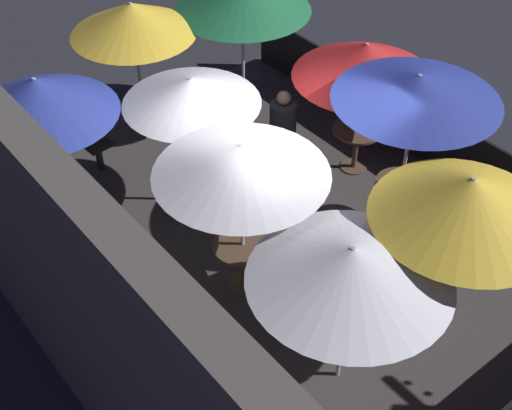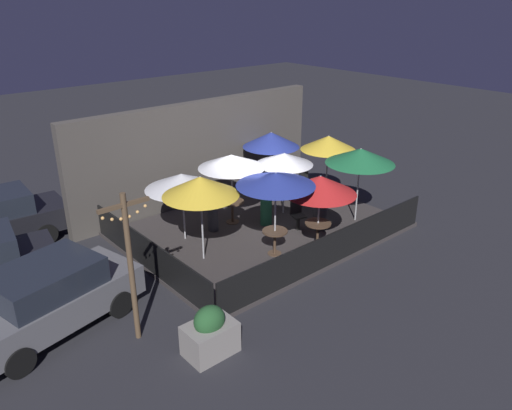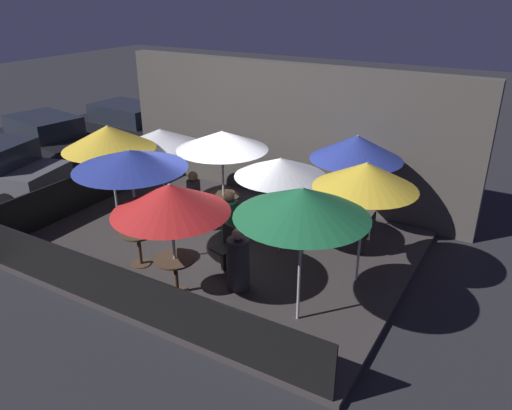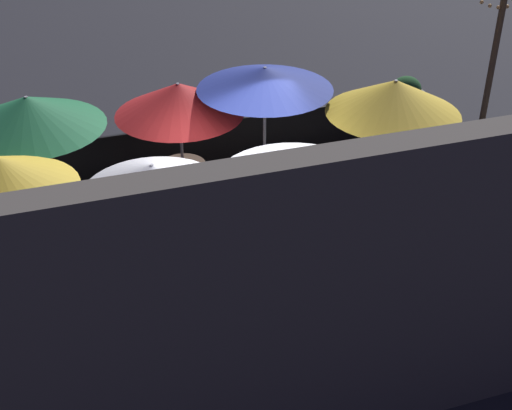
{
  "view_description": "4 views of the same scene",
  "coord_description": "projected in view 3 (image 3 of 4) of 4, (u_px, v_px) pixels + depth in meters",
  "views": [
    {
      "loc": [
        -5.55,
        4.79,
        7.12
      ],
      "look_at": [
        -0.14,
        0.45,
        1.05
      ],
      "focal_mm": 50.0,
      "sensor_mm": 36.0,
      "label": 1
    },
    {
      "loc": [
        -9.47,
        -10.73,
        6.98
      ],
      "look_at": [
        -0.46,
        -0.28,
        1.11
      ],
      "focal_mm": 35.0,
      "sensor_mm": 36.0,
      "label": 2
    },
    {
      "loc": [
        5.68,
        -8.04,
        5.4
      ],
      "look_at": [
        0.82,
        0.27,
        1.13
      ],
      "focal_mm": 35.0,
      "sensor_mm": 36.0,
      "label": 3
    },
    {
      "loc": [
        2.56,
        8.39,
        6.56
      ],
      "look_at": [
        -0.18,
        0.07,
        1.14
      ],
      "focal_mm": 50.0,
      "sensor_mm": 36.0,
      "label": 4
    }
  ],
  "objects": [
    {
      "name": "patio_deck",
      "position": [
        218.0,
        245.0,
        11.13
      ],
      "size": [
        8.15,
        6.08,
        0.12
      ],
      "color": "#383333",
      "rests_on": "ground_plane"
    },
    {
      "name": "patio_umbrella_7",
      "position": [
        108.0,
        137.0,
        11.04
      ],
      "size": [
        2.07,
        2.07,
        2.44
      ],
      "color": "#B2B2B7",
      "rests_on": "patio_deck"
    },
    {
      "name": "dining_table_2",
      "position": [
        224.0,
        201.0,
        11.79
      ],
      "size": [
        0.77,
        0.77,
        0.74
      ],
      "color": "#4C3828",
      "rests_on": "patio_deck"
    },
    {
      "name": "patron_1",
      "position": [
        238.0,
        262.0,
        9.27
      ],
      "size": [
        0.59,
        0.59,
        1.24
      ],
      "rotation": [
        0.0,
        0.0,
        5.37
      ],
      "color": "#333338",
      "rests_on": "patio_deck"
    },
    {
      "name": "parked_car_2",
      "position": [
        129.0,
        126.0,
        17.45
      ],
      "size": [
        4.47,
        1.99,
        1.62
      ],
      "rotation": [
        0.0,
        0.0,
        -0.06
      ],
      "color": "black",
      "rests_on": "ground_plane"
    },
    {
      "name": "dining_table_1",
      "position": [
        139.0,
        239.0,
        10.04
      ],
      "size": [
        0.72,
        0.72,
        0.73
      ],
      "color": "#4C3828",
      "rests_on": "patio_deck"
    },
    {
      "name": "patio_chair_1",
      "position": [
        366.0,
        233.0,
        10.43
      ],
      "size": [
        0.43,
        0.43,
        0.94
      ],
      "rotation": [
        0.0,
        0.0,
        -3.07
      ],
      "color": "black",
      "rests_on": "patio_deck"
    },
    {
      "name": "patio_chair_0",
      "position": [
        226.0,
        246.0,
        9.88
      ],
      "size": [
        0.49,
        0.49,
        0.95
      ],
      "rotation": [
        0.0,
        0.0,
        -1.85
      ],
      "color": "black",
      "rests_on": "patio_deck"
    },
    {
      "name": "patron_0",
      "position": [
        230.0,
        222.0,
        10.81
      ],
      "size": [
        0.45,
        0.45,
        1.26
      ],
      "rotation": [
        0.0,
        0.0,
        0.27
      ],
      "color": "#236642",
      "rests_on": "patio_deck"
    },
    {
      "name": "fence_side_left",
      "position": [
        88.0,
        189.0,
        12.77
      ],
      "size": [
        0.05,
        5.88,
        0.95
      ],
      "color": "black",
      "rests_on": "patio_deck"
    },
    {
      "name": "patio_umbrella_2",
      "position": [
        222.0,
        140.0,
        11.19
      ],
      "size": [
        2.09,
        2.09,
        2.28
      ],
      "color": "#B2B2B7",
      "rests_on": "patio_deck"
    },
    {
      "name": "patio_umbrella_5",
      "position": [
        302.0,
        202.0,
        7.72
      ],
      "size": [
        2.18,
        2.18,
        2.43
      ],
      "color": "#B2B2B7",
      "rests_on": "patio_deck"
    },
    {
      "name": "patio_umbrella_6",
      "position": [
        281.0,
        167.0,
        10.02
      ],
      "size": [
        1.89,
        1.89,
        2.1
      ],
      "color": "#B2B2B7",
      "rests_on": "patio_deck"
    },
    {
      "name": "patio_umbrella_0",
      "position": [
        170.0,
        198.0,
        8.55
      ],
      "size": [
        2.09,
        2.09,
        2.18
      ],
      "color": "#B2B2B7",
      "rests_on": "patio_deck"
    },
    {
      "name": "patron_2",
      "position": [
        194.0,
        197.0,
        12.13
      ],
      "size": [
        0.42,
        0.42,
        1.19
      ],
      "rotation": [
        0.0,
        0.0,
        1.24
      ],
      "color": "#333338",
      "rests_on": "patio_deck"
    },
    {
      "name": "fence_front",
      "position": [
        119.0,
        290.0,
        8.55
      ],
      "size": [
        7.95,
        0.05,
        0.95
      ],
      "color": "black",
      "rests_on": "patio_deck"
    },
    {
      "name": "patio_umbrella_4",
      "position": [
        161.0,
        138.0,
        12.13
      ],
      "size": [
        2.16,
        2.16,
        2.08
      ],
      "color": "#B2B2B7",
      "rests_on": "patio_deck"
    },
    {
      "name": "patio_umbrella_1",
      "position": [
        130.0,
        160.0,
        9.36
      ],
      "size": [
        2.17,
        2.17,
        2.45
      ],
      "color": "#B2B2B7",
      "rests_on": "patio_deck"
    },
    {
      "name": "ground_plane",
      "position": [
        218.0,
        248.0,
        11.15
      ],
      "size": [
        60.0,
        60.0,
        0.0
      ],
      "primitive_type": "plane",
      "color": "#26262B"
    },
    {
      "name": "dining_table_0",
      "position": [
        175.0,
        266.0,
        9.09
      ],
      "size": [
        0.77,
        0.77,
        0.74
      ],
      "color": "#4C3828",
      "rests_on": "patio_deck"
    },
    {
      "name": "patio_umbrella_8",
      "position": [
        357.0,
        147.0,
        10.88
      ],
      "size": [
        2.05,
        2.05,
        2.29
      ],
      "color": "#B2B2B7",
      "rests_on": "patio_deck"
    },
    {
      "name": "parked_car_1",
      "position": [
        46.0,
        140.0,
        15.9
      ],
      "size": [
        4.21,
        2.29,
        1.62
      ],
      "rotation": [
        0.0,
        0.0,
        -0.15
      ],
      "color": "black",
      "rests_on": "ground_plane"
    },
    {
      "name": "building_wall",
      "position": [
        287.0,
        134.0,
        12.99
      ],
      "size": [
        9.75,
        0.36,
        3.64
      ],
      "color": "#4C4742",
      "rests_on": "ground_plane"
    },
    {
      "name": "patio_umbrella_3",
      "position": [
        366.0,
        176.0,
        8.88
      ],
      "size": [
        1.9,
        1.9,
        2.4
      ],
      "color": "#B2B2B7",
      "rests_on": "patio_deck"
    }
  ]
}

